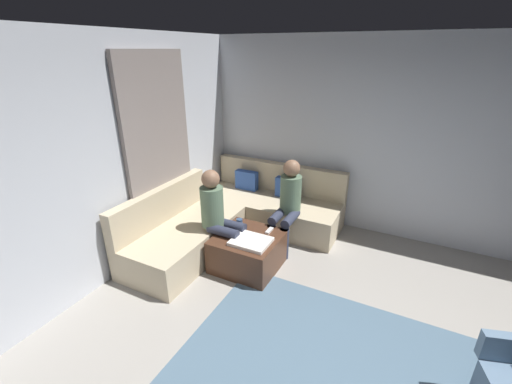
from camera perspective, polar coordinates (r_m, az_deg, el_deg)
name	(u,v)px	position (r m, az deg, el deg)	size (l,w,h in m)	color
wall_back	(412,144)	(4.89, 24.94, 7.38)	(6.00, 0.12, 2.70)	silver
wall_left	(57,179)	(3.74, -30.67, 1.87)	(0.12, 6.00, 2.70)	silver
curtain_panel	(160,155)	(4.47, -16.02, 6.00)	(0.06, 1.10, 2.50)	gray
sectional_couch	(236,217)	(4.84, -3.44, -4.23)	(2.10, 2.55, 0.87)	#C6B593
ottoman	(248,251)	(4.19, -1.32, -9.97)	(0.76, 0.76, 0.42)	#4C2D1E
folded_blanket	(251,241)	(3.94, -0.89, -8.38)	(0.44, 0.36, 0.04)	white
coffee_mug	(239,222)	(4.29, -2.82, -5.18)	(0.08, 0.08, 0.10)	#334C72
game_remote	(269,231)	(4.18, 2.27, -6.55)	(0.05, 0.15, 0.02)	white
person_on_couch_back	(288,202)	(4.42, 5.40, -1.64)	(0.30, 0.60, 1.20)	#2D3347
person_on_couch_side	(219,213)	(4.11, -6.27, -3.64)	(0.60, 0.30, 1.20)	#2D3347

